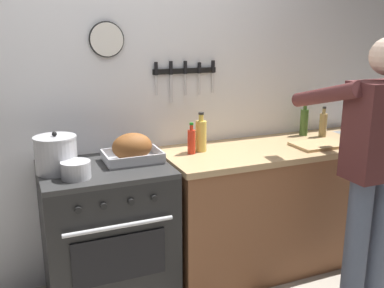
{
  "coord_description": "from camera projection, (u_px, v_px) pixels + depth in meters",
  "views": [
    {
      "loc": [
        -0.7,
        -1.5,
        1.7
      ],
      "look_at": [
        0.3,
        0.85,
        1.02
      ],
      "focal_mm": 40.58,
      "sensor_mm": 36.0,
      "label": 1
    }
  ],
  "objects": [
    {
      "name": "person_cook",
      "position": [
        374.0,
        161.0,
        2.53
      ],
      "size": [
        0.51,
        0.63,
        1.66
      ],
      "rotation": [
        0.0,
        0.0,
        1.5
      ],
      "color": "#4C566B",
      "rests_on": "ground"
    },
    {
      "name": "bottle_hot_sauce",
      "position": [
        191.0,
        141.0,
        2.85
      ],
      "size": [
        0.05,
        0.05,
        0.21
      ],
      "color": "red",
      "rests_on": "counter_block"
    },
    {
      "name": "stove",
      "position": [
        108.0,
        235.0,
        2.72
      ],
      "size": [
        0.76,
        0.67,
        0.9
      ],
      "color": "black",
      "rests_on": "ground"
    },
    {
      "name": "counter_block",
      "position": [
        297.0,
        200.0,
        3.25
      ],
      "size": [
        2.03,
        0.65,
        0.9
      ],
      "color": "brown",
      "rests_on": "ground"
    },
    {
      "name": "bottle_olive_oil",
      "position": [
        304.0,
        122.0,
        3.34
      ],
      "size": [
        0.06,
        0.06,
        0.26
      ],
      "color": "#385623",
      "rests_on": "counter_block"
    },
    {
      "name": "wall_back",
      "position": [
        122.0,
        90.0,
        2.9
      ],
      "size": [
        6.0,
        0.13,
        2.6
      ],
      "color": "silver",
      "rests_on": "ground"
    },
    {
      "name": "stock_pot",
      "position": [
        56.0,
        154.0,
        2.47
      ],
      "size": [
        0.24,
        0.24,
        0.24
      ],
      "color": "#B7B7BC",
      "rests_on": "stove"
    },
    {
      "name": "roasting_pan",
      "position": [
        132.0,
        149.0,
        2.67
      ],
      "size": [
        0.35,
        0.26,
        0.18
      ],
      "color": "#B7B7BC",
      "rests_on": "stove"
    },
    {
      "name": "saucepan",
      "position": [
        76.0,
        170.0,
        2.39
      ],
      "size": [
        0.16,
        0.16,
        0.1
      ],
      "color": "#B7B7BC",
      "rests_on": "stove"
    },
    {
      "name": "cutting_board",
      "position": [
        319.0,
        145.0,
        3.05
      ],
      "size": [
        0.36,
        0.24,
        0.02
      ],
      "primitive_type": "cube",
      "color": "tan",
      "rests_on": "counter_block"
    },
    {
      "name": "bottle_cooking_oil",
      "position": [
        201.0,
        135.0,
        2.9
      ],
      "size": [
        0.07,
        0.07,
        0.27
      ],
      "color": "gold",
      "rests_on": "counter_block"
    },
    {
      "name": "bottle_vinegar",
      "position": [
        323.0,
        124.0,
        3.3
      ],
      "size": [
        0.06,
        0.06,
        0.23
      ],
      "color": "#997F4C",
      "rests_on": "counter_block"
    }
  ]
}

